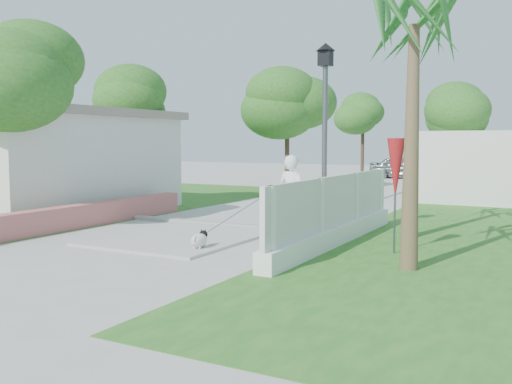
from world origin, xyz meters
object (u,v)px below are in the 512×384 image
Objects in this scene: bollard at (297,193)px; patio_umbrella at (396,169)px; street_lamp at (325,133)px; skateboarder at (257,206)px; parked_car at (404,168)px; dog at (200,240)px.

patio_umbrella is at bearing -50.09° from bollard.
street_lamp is 2.32m from skateboarder.
patio_umbrella is 22.99m from parked_car.
street_lamp is 21.68m from parked_car.
parked_car is (-1.70, 23.91, 0.46)m from dog.
patio_umbrella reaches higher than parked_car.
parked_car reaches higher than bollard.
bollard is 0.52× the size of skateboarder.
street_lamp is 4.07× the size of bollard.
street_lamp reaches higher than patio_umbrella.
skateboarder is 1.52m from dog.
patio_umbrella is at bearing -27.76° from street_lamp.
bollard is at bearing -175.91° from parked_car.
patio_umbrella is 3.80× the size of dog.
dog is 0.15× the size of parked_car.
street_lamp is 1.93× the size of patio_umbrella.
parked_car is (-3.40, 21.34, -1.74)m from street_lamp.
bollard is at bearing 120.96° from street_lamp.
skateboarder is (-1.01, -1.37, -1.58)m from street_lamp.
patio_umbrella reaches higher than dog.
parked_car is (-5.30, 22.34, -1.00)m from patio_umbrella.
skateboarder reaches higher than dog.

